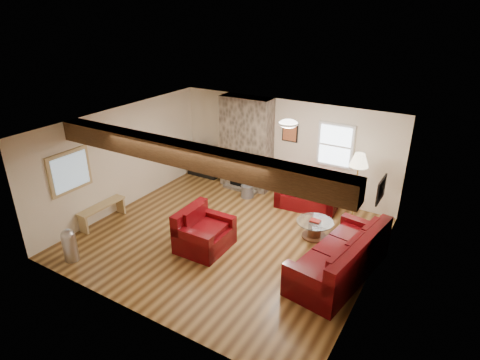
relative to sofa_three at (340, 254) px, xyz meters
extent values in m
plane|color=#513215|center=(-2.48, 0.05, -0.45)|extent=(8.00, 8.00, 0.00)
plane|color=silver|center=(-2.48, 0.05, 2.05)|extent=(8.00, 8.00, 0.00)
plane|color=beige|center=(-2.48, 2.80, 0.80)|extent=(8.00, 0.00, 8.00)
plane|color=beige|center=(-2.48, -2.70, 0.80)|extent=(8.00, 0.00, 8.00)
plane|color=beige|center=(-5.48, 0.05, 0.80)|extent=(0.00, 7.50, 7.50)
plane|color=beige|center=(0.52, 0.05, 0.80)|extent=(0.00, 7.50, 7.50)
cube|color=black|center=(-2.48, -1.20, 1.86)|extent=(6.00, 0.36, 0.38)
cube|color=#3B352E|center=(-3.48, 2.55, 0.80)|extent=(1.40, 0.50, 2.50)
cube|color=black|center=(-3.48, 2.30, 0.00)|extent=(0.70, 0.06, 0.90)
cube|color=#3B352E|center=(-3.48, 2.25, -0.41)|extent=(1.00, 0.25, 0.08)
cylinder|color=#452716|center=(-0.87, 1.02, -0.44)|extent=(0.53, 0.53, 0.04)
cylinder|color=#452716|center=(-0.87, 1.02, -0.28)|extent=(0.28, 0.28, 0.36)
cylinder|color=white|center=(-0.87, 1.02, -0.07)|extent=(0.80, 0.80, 0.02)
cube|color=maroon|center=(-0.87, 1.02, -0.05)|extent=(0.22, 0.16, 0.03)
cube|color=black|center=(-4.93, 2.58, -0.22)|extent=(0.95, 0.38, 0.47)
imported|color=black|center=(-4.93, 2.58, 0.26)|extent=(0.84, 0.11, 0.49)
cylinder|color=tan|center=(-0.38, 2.19, -0.44)|extent=(0.30, 0.30, 0.03)
cylinder|color=tan|center=(-0.38, 2.19, 0.29)|extent=(0.03, 0.03, 1.49)
cone|color=#F4E5B9|center=(-0.38, 2.19, 1.06)|extent=(0.43, 0.43, 0.30)
camera|label=1|loc=(1.62, -6.25, 4.25)|focal=30.00mm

